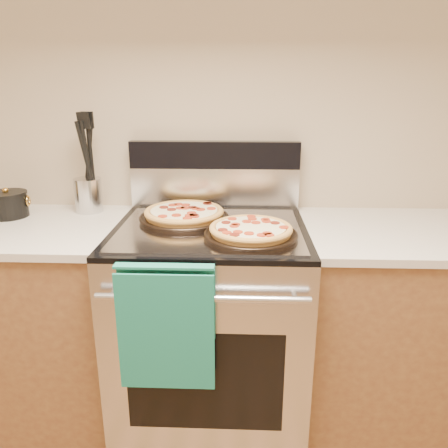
{
  "coord_description": "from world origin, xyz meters",
  "views": [
    {
      "loc": [
        0.12,
        0.01,
        1.46
      ],
      "look_at": [
        0.06,
        1.55,
        0.97
      ],
      "focal_mm": 35.0,
      "sensor_mm": 36.0,
      "label": 1
    }
  ],
  "objects_px": {
    "range_body": "(211,331)",
    "pepperoni_pizza_front": "(251,231)",
    "utensil_crock": "(89,195)",
    "saucepan": "(8,205)",
    "pepperoni_pizza_back": "(184,215)"
  },
  "relations": [
    {
      "from": "range_body",
      "to": "pepperoni_pizza_front",
      "type": "relative_size",
      "value": 2.66
    },
    {
      "from": "utensil_crock",
      "to": "pepperoni_pizza_front",
      "type": "bearing_deg",
      "value": -27.12
    },
    {
      "from": "range_body",
      "to": "saucepan",
      "type": "relative_size",
      "value": 5.48
    },
    {
      "from": "pepperoni_pizza_back",
      "to": "utensil_crock",
      "type": "distance_m",
      "value": 0.48
    },
    {
      "from": "pepperoni_pizza_back",
      "to": "utensil_crock",
      "type": "height_order",
      "value": "utensil_crock"
    },
    {
      "from": "range_body",
      "to": "pepperoni_pizza_front",
      "type": "distance_m",
      "value": 0.54
    },
    {
      "from": "utensil_crock",
      "to": "saucepan",
      "type": "height_order",
      "value": "utensil_crock"
    },
    {
      "from": "range_body",
      "to": "pepperoni_pizza_front",
      "type": "bearing_deg",
      "value": -39.46
    },
    {
      "from": "pepperoni_pizza_back",
      "to": "saucepan",
      "type": "relative_size",
      "value": 2.21
    },
    {
      "from": "saucepan",
      "to": "pepperoni_pizza_front",
      "type": "bearing_deg",
      "value": -14.66
    },
    {
      "from": "pepperoni_pizza_front",
      "to": "utensil_crock",
      "type": "xyz_separation_m",
      "value": [
        -0.72,
        0.37,
        0.04
      ]
    },
    {
      "from": "range_body",
      "to": "pepperoni_pizza_back",
      "type": "xyz_separation_m",
      "value": [
        -0.11,
        0.07,
        0.5
      ]
    },
    {
      "from": "pepperoni_pizza_back",
      "to": "saucepan",
      "type": "distance_m",
      "value": 0.78
    },
    {
      "from": "pepperoni_pizza_front",
      "to": "saucepan",
      "type": "bearing_deg",
      "value": 165.34
    },
    {
      "from": "utensil_crock",
      "to": "range_body",
      "type": "bearing_deg",
      "value": -23.04
    }
  ]
}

